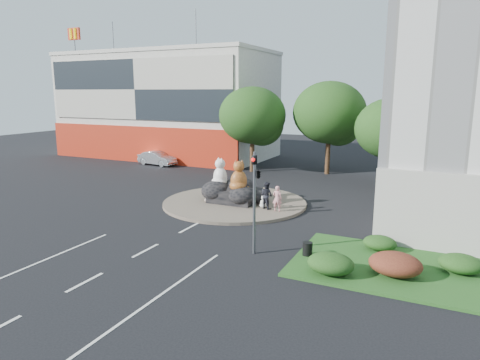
# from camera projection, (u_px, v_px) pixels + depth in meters

# --- Properties ---
(ground) EXTENTS (120.00, 120.00, 0.00)m
(ground) POSITION_uv_depth(u_px,v_px,m) (146.00, 251.00, 21.20)
(ground) COLOR black
(ground) RESTS_ON ground
(roundabout_island) EXTENTS (10.00, 10.00, 0.20)m
(roundabout_island) POSITION_uv_depth(u_px,v_px,m) (235.00, 203.00, 30.01)
(roundabout_island) COLOR brown
(roundabout_island) RESTS_ON ground
(rock_plinth) EXTENTS (3.20, 2.60, 0.90)m
(rock_plinth) POSITION_uv_depth(u_px,v_px,m) (235.00, 195.00, 29.90)
(rock_plinth) COLOR black
(rock_plinth) RESTS_ON roundabout_island
(shophouse_block) EXTENTS (25.20, 12.30, 17.40)m
(shophouse_block) POSITION_uv_depth(u_px,v_px,m) (167.00, 105.00, 52.22)
(shophouse_block) COLOR beige
(shophouse_block) RESTS_ON ground
(grass_verge) EXTENTS (10.00, 6.00, 0.12)m
(grass_verge) POSITION_uv_depth(u_px,v_px,m) (409.00, 270.00, 18.76)
(grass_verge) COLOR #20541C
(grass_verge) RESTS_ON ground
(tree_left) EXTENTS (6.46, 6.46, 8.27)m
(tree_left) POSITION_uv_depth(u_px,v_px,m) (253.00, 118.00, 41.29)
(tree_left) COLOR #382314
(tree_left) RESTS_ON ground
(tree_mid) EXTENTS (6.84, 6.84, 8.76)m
(tree_mid) POSITION_uv_depth(u_px,v_px,m) (330.00, 116.00, 40.04)
(tree_mid) COLOR #382314
(tree_mid) RESTS_ON ground
(tree_right) EXTENTS (5.70, 5.70, 7.30)m
(tree_right) POSITION_uv_depth(u_px,v_px,m) (392.00, 131.00, 34.16)
(tree_right) COLOR #382314
(tree_right) RESTS_ON ground
(hedge_near_green) EXTENTS (2.00, 1.60, 0.90)m
(hedge_near_green) POSITION_uv_depth(u_px,v_px,m) (331.00, 264.00, 18.16)
(hedge_near_green) COLOR #1C3D13
(hedge_near_green) RESTS_ON grass_verge
(hedge_red) EXTENTS (2.20, 1.76, 0.99)m
(hedge_red) POSITION_uv_depth(u_px,v_px,m) (395.00, 264.00, 17.98)
(hedge_red) COLOR #4E1B14
(hedge_red) RESTS_ON grass_verge
(hedge_mid_green) EXTENTS (1.80, 1.44, 0.81)m
(hedge_mid_green) POSITION_uv_depth(u_px,v_px,m) (461.00, 264.00, 18.27)
(hedge_mid_green) COLOR #1C3D13
(hedge_mid_green) RESTS_ON grass_verge
(hedge_back_green) EXTENTS (1.60, 1.28, 0.72)m
(hedge_back_green) POSITION_uv_depth(u_px,v_px,m) (380.00, 243.00, 20.90)
(hedge_back_green) COLOR #1C3D13
(hedge_back_green) RESTS_ON grass_verge
(traffic_light) EXTENTS (0.44, 1.24, 5.00)m
(traffic_light) POSITION_uv_depth(u_px,v_px,m) (256.00, 181.00, 20.08)
(traffic_light) COLOR #595B60
(traffic_light) RESTS_ON ground
(street_lamp) EXTENTS (2.34, 0.22, 8.06)m
(street_lamp) POSITION_uv_depth(u_px,v_px,m) (441.00, 155.00, 21.93)
(street_lamp) COLOR #595B60
(street_lamp) RESTS_ON ground
(cat_white) EXTENTS (1.65, 1.59, 2.13)m
(cat_white) POSITION_uv_depth(u_px,v_px,m) (220.00, 172.00, 30.22)
(cat_white) COLOR silver
(cat_white) RESTS_ON rock_plinth
(cat_tabby) EXTENTS (1.70, 1.65, 2.17)m
(cat_tabby) POSITION_uv_depth(u_px,v_px,m) (239.00, 175.00, 28.93)
(cat_tabby) COLOR #A34722
(cat_tabby) RESTS_ON rock_plinth
(kitten_calico) EXTENTS (0.66, 0.61, 0.93)m
(kitten_calico) POSITION_uv_depth(u_px,v_px,m) (208.00, 196.00, 29.69)
(kitten_calico) COLOR beige
(kitten_calico) RESTS_ON roundabout_island
(kitten_white) EXTENTS (0.67, 0.66, 0.85)m
(kitten_white) POSITION_uv_depth(u_px,v_px,m) (263.00, 201.00, 28.29)
(kitten_white) COLOR beige
(kitten_white) RESTS_ON roundabout_island
(pedestrian_pink) EXTENTS (0.64, 0.46, 1.67)m
(pedestrian_pink) POSITION_uv_depth(u_px,v_px,m) (277.00, 199.00, 27.36)
(pedestrian_pink) COLOR #D3888B
(pedestrian_pink) RESTS_ON roundabout_island
(pedestrian_dark) EXTENTS (1.07, 0.97, 1.79)m
(pedestrian_dark) POSITION_uv_depth(u_px,v_px,m) (267.00, 195.00, 27.95)
(pedestrian_dark) COLOR black
(pedestrian_dark) RESTS_ON roundabout_island
(parked_car) EXTENTS (4.70, 2.18, 1.49)m
(parked_car) POSITION_uv_depth(u_px,v_px,m) (157.00, 158.00, 45.90)
(parked_car) COLOR #B9BDC1
(parked_car) RESTS_ON ground
(litter_bin) EXTENTS (0.56, 0.56, 0.64)m
(litter_bin) POSITION_uv_depth(u_px,v_px,m) (307.00, 249.00, 20.25)
(litter_bin) COLOR black
(litter_bin) RESTS_ON grass_verge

